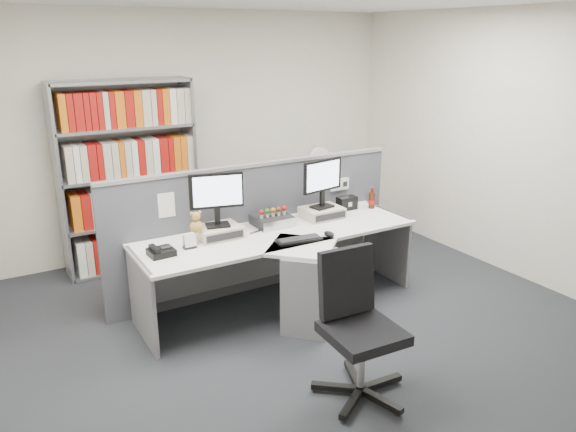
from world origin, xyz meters
TOP-DOWN VIEW (x-y plane):
  - ground at (0.00, 0.00)m, footprint 5.50×5.50m
  - room_shell at (0.00, 0.00)m, footprint 5.04×5.54m
  - partition at (0.00, 1.25)m, footprint 3.00×0.08m
  - desk at (0.00, 0.60)m, footprint 2.60×1.20m
  - monitor_riser_left at (-0.52, 0.98)m, footprint 0.38×0.31m
  - monitor_riser_right at (0.58, 0.98)m, footprint 0.38×0.31m
  - monitor_left at (-0.52, 0.98)m, footprint 0.46×0.19m
  - monitor_right at (0.58, 0.98)m, footprint 0.46×0.18m
  - desktop_pc at (0.05, 1.02)m, footprint 0.34×0.30m
  - figurines at (0.05, 1.01)m, footprint 0.29×0.05m
  - keyboard at (0.04, 0.53)m, footprint 0.41×0.19m
  - mouse at (0.33, 0.49)m, footprint 0.08×0.12m
  - desk_phone at (-1.10, 0.81)m, footprint 0.21×0.19m
  - desk_calendar at (-0.84, 0.85)m, footprint 0.11×0.08m
  - plush_toy at (-0.75, 0.91)m, footprint 0.11×0.11m
  - speaker at (0.94, 1.07)m, footprint 0.20×0.11m
  - cola_bottle at (1.19, 0.98)m, footprint 0.07×0.07m
  - shelving_unit at (-0.90, 2.44)m, footprint 1.41×0.40m
  - filing_cabinet at (1.20, 1.99)m, footprint 0.45×0.61m
  - desk_fan at (1.20, 1.99)m, footprint 0.29×0.17m
  - office_chair at (-0.19, -0.61)m, footprint 0.65×0.67m

SIDE VIEW (x-z plane):
  - ground at x=0.00m, z-range 0.00..0.00m
  - filing_cabinet at x=1.20m, z-range 0.00..0.70m
  - desk at x=0.00m, z-range 0.10..0.82m
  - office_chair at x=-0.19m, z-range 0.04..1.05m
  - partition at x=0.00m, z-range 0.01..1.29m
  - keyboard at x=0.04m, z-range 0.72..0.75m
  - mouse at x=0.33m, z-range 0.72..0.77m
  - desk_phone at x=-1.10m, z-range 0.71..0.79m
  - desktop_pc at x=0.05m, z-range 0.72..0.81m
  - monitor_riser_left at x=-0.52m, z-range 0.72..0.82m
  - monitor_riser_right at x=0.58m, z-range 0.72..0.82m
  - desk_calendar at x=-0.84m, z-range 0.71..0.84m
  - speaker at x=0.94m, z-range 0.72..0.85m
  - cola_bottle at x=1.19m, z-range 0.69..0.91m
  - figurines at x=0.05m, z-range 0.82..0.90m
  - plush_toy at x=-0.75m, z-range 0.81..1.00m
  - shelving_unit at x=-0.90m, z-range -0.02..1.98m
  - desk_fan at x=1.20m, z-range 0.76..1.25m
  - monitor_right at x=0.58m, z-range 0.87..1.34m
  - monitor_left at x=-0.52m, z-range 0.87..1.34m
  - room_shell at x=0.00m, z-range 0.43..3.15m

